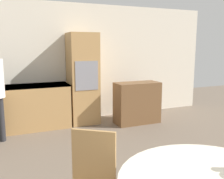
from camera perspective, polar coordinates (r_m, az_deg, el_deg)
wall_back at (r=5.66m, az=-10.02°, el=6.00°), size 7.08×0.05×2.60m
kitchen_counter at (r=5.30m, az=-23.79°, el=-4.10°), size 2.59×0.60×0.90m
oven_unit at (r=5.43m, az=-6.67°, el=2.46°), size 0.60×0.59×1.95m
sideboard at (r=5.48m, az=5.74°, el=-3.03°), size 0.97×0.45×0.90m
chair_far_right at (r=2.88m, az=23.23°, el=-13.93°), size 0.56×0.56×0.98m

